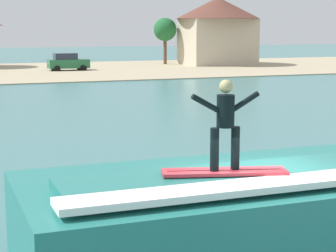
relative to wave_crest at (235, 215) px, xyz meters
name	(u,v)px	position (x,y,z in m)	size (l,w,h in m)	color
wave_crest	(235,215)	(0.00, 0.00, 0.00)	(8.18, 3.94, 1.86)	#24766E
surfboard	(224,172)	(-0.47, -0.46, 1.01)	(2.31, 1.11, 0.06)	#D8333F
surfer	(225,120)	(-0.46, -0.44, 1.96)	(1.33, 0.32, 1.63)	black
car_far_shore	(68,62)	(7.35, 51.89, 0.07)	(4.15, 2.09, 1.86)	#23663D
house_gabled_white	(218,26)	(26.18, 55.59, 3.82)	(10.02, 10.02, 7.99)	beige
tree_tall_bare	(165,30)	(20.55, 58.38, 3.30)	(2.78, 2.78, 5.62)	brown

